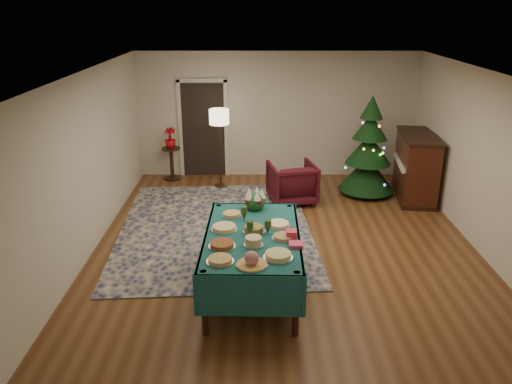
{
  "coord_description": "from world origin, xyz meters",
  "views": [
    {
      "loc": [
        -0.47,
        -7.16,
        3.62
      ],
      "look_at": [
        -0.46,
        -0.39,
        1.06
      ],
      "focal_mm": 35.0,
      "sensor_mm": 36.0,
      "label": 1
    }
  ],
  "objects_px": {
    "side_table": "(172,164)",
    "potted_plant": "(170,142)",
    "armchair": "(292,181)",
    "christmas_tree": "(369,151)",
    "floor_lamp": "(219,122)",
    "piano": "(416,167)",
    "gift_box": "(291,234)",
    "buffet_table": "(252,245)"
  },
  "relations": [
    {
      "from": "buffet_table",
      "to": "gift_box",
      "type": "relative_size",
      "value": 16.27
    },
    {
      "from": "buffet_table",
      "to": "potted_plant",
      "type": "relative_size",
      "value": 4.95
    },
    {
      "from": "side_table",
      "to": "potted_plant",
      "type": "distance_m",
      "value": 0.49
    },
    {
      "from": "floor_lamp",
      "to": "christmas_tree",
      "type": "relative_size",
      "value": 0.83
    },
    {
      "from": "buffet_table",
      "to": "potted_plant",
      "type": "height_order",
      "value": "potted_plant"
    },
    {
      "from": "armchair",
      "to": "potted_plant",
      "type": "distance_m",
      "value": 2.89
    },
    {
      "from": "armchair",
      "to": "side_table",
      "type": "height_order",
      "value": "armchair"
    },
    {
      "from": "potted_plant",
      "to": "floor_lamp",
      "type": "bearing_deg",
      "value": -24.43
    },
    {
      "from": "christmas_tree",
      "to": "piano",
      "type": "xyz_separation_m",
      "value": [
        0.9,
        -0.21,
        -0.27
      ]
    },
    {
      "from": "side_table",
      "to": "piano",
      "type": "xyz_separation_m",
      "value": [
        4.96,
        -1.1,
        0.28
      ]
    },
    {
      "from": "buffet_table",
      "to": "gift_box",
      "type": "bearing_deg",
      "value": -14.66
    },
    {
      "from": "buffet_table",
      "to": "piano",
      "type": "relative_size",
      "value": 1.4
    },
    {
      "from": "side_table",
      "to": "piano",
      "type": "relative_size",
      "value": 0.46
    },
    {
      "from": "christmas_tree",
      "to": "piano",
      "type": "distance_m",
      "value": 0.96
    },
    {
      "from": "floor_lamp",
      "to": "piano",
      "type": "bearing_deg",
      "value": -8.9
    },
    {
      "from": "gift_box",
      "to": "armchair",
      "type": "distance_m",
      "value": 3.36
    },
    {
      "from": "armchair",
      "to": "piano",
      "type": "distance_m",
      "value": 2.45
    },
    {
      "from": "buffet_table",
      "to": "side_table",
      "type": "distance_m",
      "value": 4.88
    },
    {
      "from": "piano",
      "to": "gift_box",
      "type": "bearing_deg",
      "value": -126.95
    },
    {
      "from": "gift_box",
      "to": "piano",
      "type": "bearing_deg",
      "value": 53.05
    },
    {
      "from": "floor_lamp",
      "to": "potted_plant",
      "type": "relative_size",
      "value": 3.75
    },
    {
      "from": "gift_box",
      "to": "potted_plant",
      "type": "relative_size",
      "value": 0.3
    },
    {
      "from": "armchair",
      "to": "piano",
      "type": "height_order",
      "value": "piano"
    },
    {
      "from": "buffet_table",
      "to": "potted_plant",
      "type": "distance_m",
      "value": 4.87
    },
    {
      "from": "armchair",
      "to": "gift_box",
      "type": "bearing_deg",
      "value": 73.52
    },
    {
      "from": "floor_lamp",
      "to": "christmas_tree",
      "type": "height_order",
      "value": "christmas_tree"
    },
    {
      "from": "christmas_tree",
      "to": "potted_plant",
      "type": "bearing_deg",
      "value": 167.57
    },
    {
      "from": "armchair",
      "to": "christmas_tree",
      "type": "xyz_separation_m",
      "value": [
        1.53,
        0.45,
        0.46
      ]
    },
    {
      "from": "buffet_table",
      "to": "gift_box",
      "type": "height_order",
      "value": "gift_box"
    },
    {
      "from": "gift_box",
      "to": "christmas_tree",
      "type": "relative_size",
      "value": 0.07
    },
    {
      "from": "floor_lamp",
      "to": "potted_plant",
      "type": "bearing_deg",
      "value": 155.57
    },
    {
      "from": "gift_box",
      "to": "armchair",
      "type": "xyz_separation_m",
      "value": [
        0.25,
        3.32,
        -0.46
      ]
    },
    {
      "from": "side_table",
      "to": "piano",
      "type": "distance_m",
      "value": 5.08
    },
    {
      "from": "buffet_table",
      "to": "christmas_tree",
      "type": "xyz_separation_m",
      "value": [
        2.28,
        3.64,
        0.23
      ]
    },
    {
      "from": "buffet_table",
      "to": "side_table",
      "type": "relative_size",
      "value": 3.06
    },
    {
      "from": "buffet_table",
      "to": "armchair",
      "type": "xyz_separation_m",
      "value": [
        0.75,
        3.19,
        -0.24
      ]
    },
    {
      "from": "buffet_table",
      "to": "armchair",
      "type": "distance_m",
      "value": 3.28
    },
    {
      "from": "potted_plant",
      "to": "christmas_tree",
      "type": "xyz_separation_m",
      "value": [
        4.05,
        -0.89,
        0.06
      ]
    },
    {
      "from": "side_table",
      "to": "gift_box",
      "type": "bearing_deg",
      "value": -64.0
    },
    {
      "from": "floor_lamp",
      "to": "gift_box",
      "type": "bearing_deg",
      "value": -74.17
    },
    {
      "from": "gift_box",
      "to": "side_table",
      "type": "relative_size",
      "value": 0.19
    },
    {
      "from": "buffet_table",
      "to": "floor_lamp",
      "type": "height_order",
      "value": "floor_lamp"
    }
  ]
}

